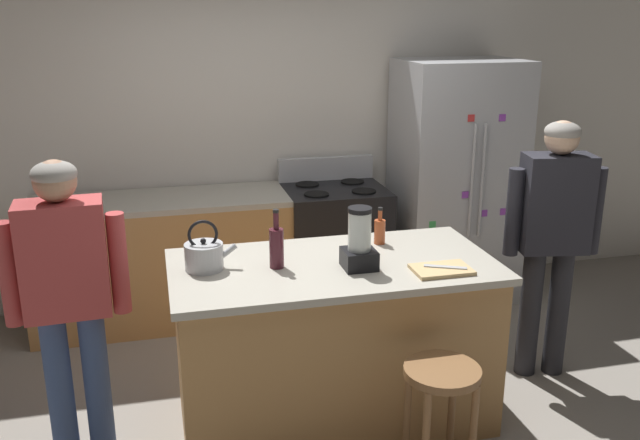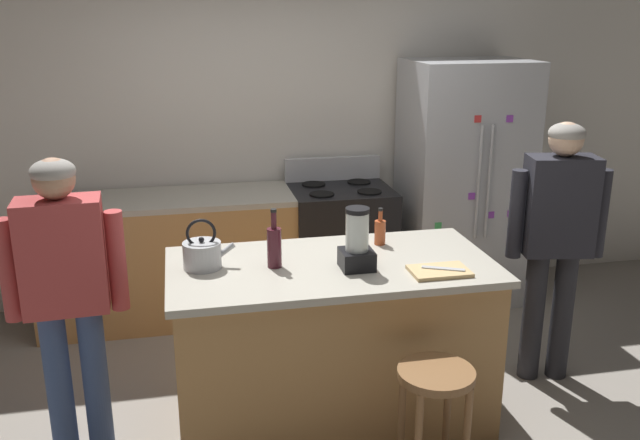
{
  "view_description": "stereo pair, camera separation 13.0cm",
  "coord_description": "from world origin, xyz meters",
  "px_view_note": "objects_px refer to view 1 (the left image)",
  "views": [
    {
      "loc": [
        -0.89,
        -3.31,
        2.24
      ],
      "look_at": [
        0.0,
        0.3,
        1.09
      ],
      "focal_mm": 38.53,
      "sensor_mm": 36.0,
      "label": 1
    },
    {
      "loc": [
        -0.77,
        -3.34,
        2.24
      ],
      "look_at": [
        0.0,
        0.3,
        1.09
      ],
      "focal_mm": 38.53,
      "sensor_mm": 36.0,
      "label": 2
    }
  ],
  "objects_px": {
    "bottle_cooking_sauce": "(380,231)",
    "chef_knife": "(445,267)",
    "kitchen_island": "(333,342)",
    "tea_kettle": "(204,255)",
    "refrigerator": "(455,182)",
    "person_by_sink_right": "(553,227)",
    "blender_appliance": "(359,243)",
    "stove_range": "(334,246)",
    "person_by_island_left": "(67,286)",
    "bottle_wine": "(277,246)",
    "bar_stool": "(441,395)",
    "cutting_board": "(442,270)"
  },
  "relations": [
    {
      "from": "cutting_board",
      "to": "chef_knife",
      "type": "distance_m",
      "value": 0.02
    },
    {
      "from": "person_by_island_left",
      "to": "chef_knife",
      "type": "distance_m",
      "value": 1.89
    },
    {
      "from": "refrigerator",
      "to": "person_by_island_left",
      "type": "bearing_deg",
      "value": -151.0
    },
    {
      "from": "refrigerator",
      "to": "bottle_cooking_sauce",
      "type": "height_order",
      "value": "refrigerator"
    },
    {
      "from": "stove_range",
      "to": "person_by_sink_right",
      "type": "distance_m",
      "value": 1.75
    },
    {
      "from": "person_by_sink_right",
      "to": "bottle_cooking_sauce",
      "type": "height_order",
      "value": "person_by_sink_right"
    },
    {
      "from": "person_by_island_left",
      "to": "cutting_board",
      "type": "height_order",
      "value": "person_by_island_left"
    },
    {
      "from": "person_by_island_left",
      "to": "blender_appliance",
      "type": "height_order",
      "value": "person_by_island_left"
    },
    {
      "from": "bottle_wine",
      "to": "bar_stool",
      "type": "bearing_deg",
      "value": -48.1
    },
    {
      "from": "person_by_sink_right",
      "to": "bottle_wine",
      "type": "bearing_deg",
      "value": -174.6
    },
    {
      "from": "kitchen_island",
      "to": "bottle_wine",
      "type": "height_order",
      "value": "bottle_wine"
    },
    {
      "from": "refrigerator",
      "to": "tea_kettle",
      "type": "height_order",
      "value": "refrigerator"
    },
    {
      "from": "bar_stool",
      "to": "person_by_island_left",
      "type": "bearing_deg",
      "value": 157.78
    },
    {
      "from": "blender_appliance",
      "to": "chef_knife",
      "type": "xyz_separation_m",
      "value": [
        0.42,
        -0.15,
        -0.11
      ]
    },
    {
      "from": "stove_range",
      "to": "blender_appliance",
      "type": "xyz_separation_m",
      "value": [
        -0.31,
        -1.62,
        0.6
      ]
    },
    {
      "from": "refrigerator",
      "to": "cutting_board",
      "type": "xyz_separation_m",
      "value": [
        -0.88,
        -1.75,
        0.01
      ]
    },
    {
      "from": "stove_range",
      "to": "bar_stool",
      "type": "height_order",
      "value": "stove_range"
    },
    {
      "from": "bottle_wine",
      "to": "tea_kettle",
      "type": "bearing_deg",
      "value": 170.24
    },
    {
      "from": "person_by_sink_right",
      "to": "tea_kettle",
      "type": "xyz_separation_m",
      "value": [
        -2.09,
        -0.1,
        0.04
      ]
    },
    {
      "from": "kitchen_island",
      "to": "tea_kettle",
      "type": "distance_m",
      "value": 0.87
    },
    {
      "from": "kitchen_island",
      "to": "chef_knife",
      "type": "bearing_deg",
      "value": -25.43
    },
    {
      "from": "kitchen_island",
      "to": "person_by_island_left",
      "type": "relative_size",
      "value": 1.1
    },
    {
      "from": "person_by_island_left",
      "to": "bottle_cooking_sauce",
      "type": "bearing_deg",
      "value": 8.75
    },
    {
      "from": "tea_kettle",
      "to": "cutting_board",
      "type": "height_order",
      "value": "tea_kettle"
    },
    {
      "from": "kitchen_island",
      "to": "chef_knife",
      "type": "distance_m",
      "value": 0.76
    },
    {
      "from": "bar_stool",
      "to": "bottle_cooking_sauce",
      "type": "xyz_separation_m",
      "value": [
        0.0,
        0.95,
        0.51
      ]
    },
    {
      "from": "blender_appliance",
      "to": "chef_knife",
      "type": "height_order",
      "value": "blender_appliance"
    },
    {
      "from": "refrigerator",
      "to": "bottle_wine",
      "type": "distance_m",
      "value": 2.26
    },
    {
      "from": "blender_appliance",
      "to": "tea_kettle",
      "type": "xyz_separation_m",
      "value": [
        -0.78,
        0.17,
        -0.06
      ]
    },
    {
      "from": "tea_kettle",
      "to": "chef_knife",
      "type": "relative_size",
      "value": 1.25
    },
    {
      "from": "kitchen_island",
      "to": "bottle_wine",
      "type": "bearing_deg",
      "value": 177.9
    },
    {
      "from": "stove_range",
      "to": "cutting_board",
      "type": "distance_m",
      "value": 1.84
    },
    {
      "from": "person_by_island_left",
      "to": "person_by_sink_right",
      "type": "bearing_deg",
      "value": 3.92
    },
    {
      "from": "chef_knife",
      "to": "bottle_cooking_sauce",
      "type": "bearing_deg",
      "value": 136.04
    },
    {
      "from": "kitchen_island",
      "to": "tea_kettle",
      "type": "height_order",
      "value": "tea_kettle"
    },
    {
      "from": "bottle_cooking_sauce",
      "to": "tea_kettle",
      "type": "distance_m",
      "value": 1.03
    },
    {
      "from": "refrigerator",
      "to": "chef_knife",
      "type": "xyz_separation_m",
      "value": [
        -0.86,
        -1.75,
        0.02
      ]
    },
    {
      "from": "refrigerator",
      "to": "person_by_island_left",
      "type": "xyz_separation_m",
      "value": [
        -2.73,
        -1.52,
        0.01
      ]
    },
    {
      "from": "bottle_cooking_sauce",
      "to": "chef_knife",
      "type": "xyz_separation_m",
      "value": [
        0.19,
        -0.5,
        -0.06
      ]
    },
    {
      "from": "bar_stool",
      "to": "chef_knife",
      "type": "distance_m",
      "value": 0.67
    },
    {
      "from": "stove_range",
      "to": "chef_knife",
      "type": "xyz_separation_m",
      "value": [
        0.11,
        -1.78,
        0.48
      ]
    },
    {
      "from": "refrigerator",
      "to": "stove_range",
      "type": "relative_size",
      "value": 1.68
    },
    {
      "from": "bottle_cooking_sauce",
      "to": "bottle_wine",
      "type": "xyz_separation_m",
      "value": [
        -0.64,
        -0.23,
        0.04
      ]
    },
    {
      "from": "refrigerator",
      "to": "person_by_island_left",
      "type": "height_order",
      "value": "refrigerator"
    },
    {
      "from": "kitchen_island",
      "to": "refrigerator",
      "type": "bearing_deg",
      "value": 47.22
    },
    {
      "from": "kitchen_island",
      "to": "chef_knife",
      "type": "xyz_separation_m",
      "value": [
        0.53,
        -0.25,
        0.49
      ]
    },
    {
      "from": "tea_kettle",
      "to": "cutting_board",
      "type": "bearing_deg",
      "value": -15.43
    },
    {
      "from": "blender_appliance",
      "to": "chef_knife",
      "type": "bearing_deg",
      "value": -19.95
    },
    {
      "from": "person_by_island_left",
      "to": "bottle_wine",
      "type": "xyz_separation_m",
      "value": [
        1.04,
        0.03,
        0.11
      ]
    },
    {
      "from": "refrigerator",
      "to": "chef_knife",
      "type": "bearing_deg",
      "value": -116.08
    }
  ]
}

